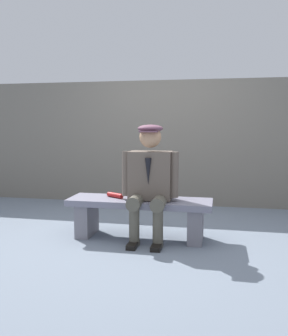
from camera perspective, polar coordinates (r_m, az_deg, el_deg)
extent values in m
plane|color=slate|center=(4.25, -0.67, -10.70)|extent=(30.00, 30.00, 0.00)
cube|color=slate|center=(4.14, -0.67, -5.27)|extent=(1.60, 0.47, 0.07)
cube|color=slate|center=(4.11, 7.96, -8.62)|extent=(0.15, 0.40, 0.38)
cube|color=slate|center=(4.37, -8.77, -7.72)|extent=(0.15, 0.40, 0.38)
cube|color=brown|center=(4.06, 1.03, -1.12)|extent=(0.46, 0.27, 0.53)
cylinder|color=#1E2338|center=(4.04, 1.03, 2.16)|extent=(0.26, 0.26, 0.06)
cone|color=black|center=(3.92, 0.65, -0.55)|extent=(0.07, 0.07, 0.29)
sphere|color=tan|center=(4.01, 0.99, 4.83)|extent=(0.24, 0.24, 0.24)
ellipsoid|color=#633E50|center=(4.01, 0.99, 6.11)|extent=(0.27, 0.27, 0.08)
cube|color=#633E50|center=(3.90, 0.70, 5.65)|extent=(0.19, 0.11, 0.02)
cylinder|color=#504D41|center=(3.96, 2.48, -5.22)|extent=(0.15, 0.42, 0.15)
cylinder|color=#504D41|center=(3.89, 2.15, -8.89)|extent=(0.11, 0.11, 0.45)
cube|color=black|center=(3.89, 1.98, -11.98)|extent=(0.10, 0.24, 0.05)
cylinder|color=brown|center=(3.98, 4.63, -1.04)|extent=(0.10, 0.11, 0.49)
cylinder|color=#504D41|center=(4.01, -1.13, -5.07)|extent=(0.15, 0.42, 0.15)
cylinder|color=#504D41|center=(3.93, -1.56, -8.69)|extent=(0.11, 0.11, 0.45)
cube|color=black|center=(3.94, -1.76, -11.74)|extent=(0.10, 0.24, 0.05)
cylinder|color=brown|center=(4.08, -2.69, -0.84)|extent=(0.10, 0.12, 0.49)
cylinder|color=#B21E1E|center=(4.23, -4.48, -4.20)|extent=(0.21, 0.15, 0.05)
cube|color=slate|center=(5.96, 3.30, 3.88)|extent=(12.00, 0.24, 1.95)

